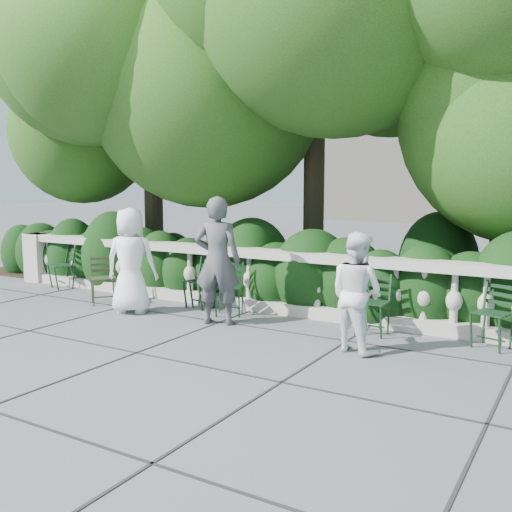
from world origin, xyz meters
The scene contains 14 objects.
ground centered at (0.00, 0.00, 0.00)m, with size 90.00×90.00×0.00m, color #4D4F54.
balustrade centered at (0.00, 1.80, 0.49)m, with size 12.00×0.44×1.00m.
shrub_hedge centered at (0.00, 3.00, 0.00)m, with size 15.00×2.60×1.70m, color black, non-canonical shape.
tree_canopy centered at (0.69, 3.19, 3.96)m, with size 15.04×6.52×6.78m.
chair_a centered at (-4.76, 1.34, 0.00)m, with size 0.44×0.48×0.84m, color black, non-canonical shape.
chair_b centered at (-1.35, 1.28, 0.00)m, with size 0.44×0.48×0.84m, color black, non-canonical shape.
chair_c centered at (-1.27, 1.31, 0.00)m, with size 0.44×0.48×0.84m, color black, non-canonical shape.
chair_d centered at (-0.57, 1.11, 0.00)m, with size 0.44×0.48×0.84m, color black, non-canonical shape.
chair_e centered at (1.67, 1.14, 0.00)m, with size 0.44×0.48×0.84m, color black, non-canonical shape.
chair_f centered at (3.12, 1.29, 0.00)m, with size 0.44×0.48×0.84m, color black, non-canonical shape.
chair_weathered centered at (-2.81, 0.75, 0.00)m, with size 0.44×0.48×0.84m, color black, non-canonical shape.
person_businessman centered at (-2.06, 0.60, 0.83)m, with size 0.81×0.53×1.67m, color white.
person_woman_grey centered at (-0.48, 0.71, 0.93)m, with size 0.68×0.45×1.86m, color #434448.
person_casual_man centered at (1.75, 0.46, 0.73)m, with size 0.71×0.56×1.47m, color white.
Camera 1 is at (4.19, -6.00, 2.06)m, focal length 40.00 mm.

